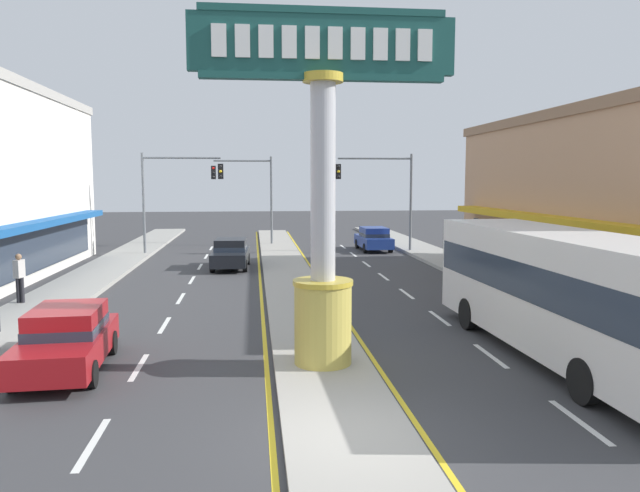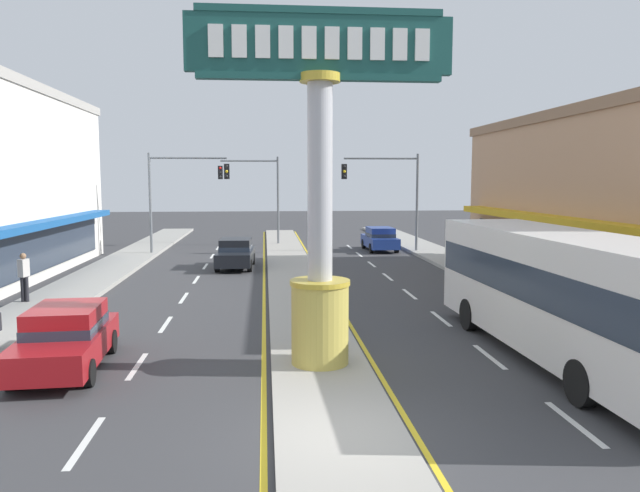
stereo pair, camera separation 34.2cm
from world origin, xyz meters
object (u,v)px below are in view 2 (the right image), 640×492
Objects in this scene: bus_near_right_lane at (564,289)px; pedestrian_near_kerb at (24,274)px; traffic_light_left_side at (179,186)px; sedan_near_left_lane at (66,337)px; traffic_light_right_side at (390,185)px; traffic_light_median_far at (256,186)px; district_sign at (320,205)px; sedan_mid_left_lane at (236,253)px; sedan_far_right_lane at (380,239)px.

bus_near_right_lane is 6.33× the size of pedestrian_near_kerb.
traffic_light_left_side reaches higher than pedestrian_near_kerb.
sedan_near_left_lane is at bearing 177.65° from bus_near_right_lane.
traffic_light_right_side and traffic_light_median_far have the same top height.
pedestrian_near_kerb is at bearing -112.01° from traffic_light_median_far.
traffic_light_left_side is at bearing 105.47° from district_sign.
district_sign is at bearing -105.61° from traffic_light_right_side.
pedestrian_near_kerb is at bearing -103.53° from traffic_light_left_side.
traffic_light_median_far is 1.42× the size of sedan_mid_left_lane.
traffic_light_right_side is at bearing -0.98° from traffic_light_left_side.
sedan_near_left_lane is (-12.56, -22.46, -3.46)m from traffic_light_right_side.
sedan_far_right_lane is (6.14, 24.49, -3.21)m from district_sign.
sedan_near_left_lane is (-4.28, -27.93, -3.41)m from traffic_light_median_far.
district_sign reaches higher than sedan_mid_left_lane.
pedestrian_near_kerb is (-10.01, 8.28, -2.81)m from district_sign.
sedan_mid_left_lane is (-8.97, -7.04, 0.00)m from sedan_far_right_lane.
traffic_light_right_side reaches higher than sedan_far_right_lane.
traffic_light_left_side is 26.47m from bus_near_right_lane.
sedan_far_right_lane is at bearing 100.60° from traffic_light_right_side.
traffic_light_left_side and traffic_light_right_side have the same top height.
bus_near_right_lane is 2.56× the size of sedan_near_left_lane.
district_sign reaches higher than traffic_light_median_far.
traffic_light_right_side is 1.41× the size of sedan_near_left_lane.
traffic_light_median_far is 11.55m from sedan_mid_left_lane.
sedan_near_left_lane is 8.69m from pedestrian_near_kerb.
traffic_light_right_side is 3.79m from sedan_far_right_lane.
bus_near_right_lane is at bearing -27.13° from pedestrian_near_kerb.
traffic_light_left_side is at bearing -130.98° from traffic_light_median_far.
traffic_light_right_side is 1.43× the size of sedan_far_right_lane.
traffic_light_left_side is 1.00× the size of traffic_light_median_far.
pedestrian_near_kerb is (-8.15, -20.16, -3.00)m from traffic_light_median_far.
bus_near_right_lane is at bearing -61.56° from traffic_light_left_side.
sedan_far_right_lane and sedan_near_left_lane have the same top height.
traffic_light_left_side is 15.64m from pedestrian_near_kerb.
traffic_light_left_side is at bearing -174.10° from sedan_far_right_lane.
traffic_light_left_side reaches higher than sedan_far_right_lane.
traffic_light_right_side is 9.92m from traffic_light_median_far.
district_sign reaches higher than bus_near_right_lane.
sedan_mid_left_lane is 11.65m from pedestrian_near_kerb.
sedan_near_left_lane is at bearing -101.05° from sedan_mid_left_lane.
traffic_light_left_side is at bearing 76.47° from pedestrian_near_kerb.
sedan_mid_left_lane is (3.31, 16.93, 0.00)m from sedan_near_left_lane.
traffic_light_right_side is (12.84, -0.22, 0.00)m from traffic_light_left_side.
sedan_near_left_lane is at bearing -63.51° from pedestrian_near_kerb.
pedestrian_near_kerb is at bearing 116.49° from sedan_near_left_lane.
sedan_near_left_lane is (-12.27, 0.50, -1.08)m from bus_near_right_lane.
district_sign is 1.35× the size of traffic_light_right_side.
sedan_mid_left_lane is (-0.97, -11.00, -3.41)m from traffic_light_median_far.
sedan_far_right_lane is at bearing 90.00° from bus_near_right_lane.
traffic_light_left_side is 1.41× the size of sedan_near_left_lane.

